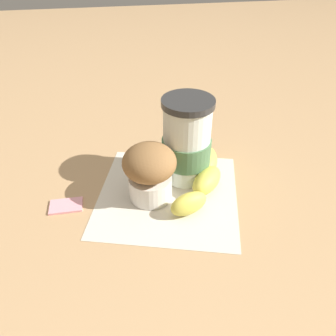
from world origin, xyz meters
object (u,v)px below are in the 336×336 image
Objects in this scene: coffee_cup at (187,142)px; sugar_packet at (66,205)px; muffin at (149,169)px; banana at (200,170)px.

sugar_packet is at bearing -77.96° from coffee_cup.
muffin is (0.04, -0.07, -0.02)m from coffee_cup.
muffin is 0.43× the size of banana.
muffin is at bearing -59.80° from coffee_cup.
coffee_cup is 0.65× the size of banana.
sugar_packet is at bearing -88.40° from muffin.
sugar_packet is (0.00, -0.13, -0.05)m from muffin.
coffee_cup is at bearing -122.36° from banana.
banana is at bearing 105.44° from muffin.
coffee_cup is at bearing 120.20° from muffin.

